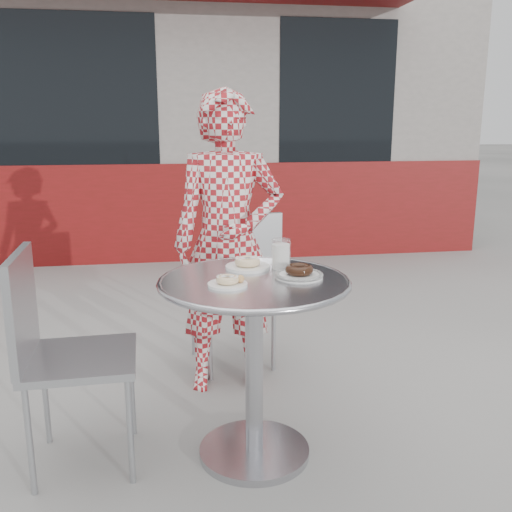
{
  "coord_description": "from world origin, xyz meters",
  "views": [
    {
      "loc": [
        -0.35,
        -2.18,
        1.42
      ],
      "look_at": [
        0.01,
        0.13,
        0.87
      ],
      "focal_mm": 40.0,
      "sensor_mm": 36.0,
      "label": 1
    }
  ],
  "objects": [
    {
      "name": "seated_person",
      "position": [
        -0.04,
        0.72,
        0.79
      ],
      "size": [
        0.6,
        0.41,
        1.58
      ],
      "primitive_type": "imported",
      "rotation": [
        0.0,
        0.0,
        -0.06
      ],
      "color": "maroon",
      "rests_on": "ground"
    },
    {
      "name": "milk_cup",
      "position": [
        0.13,
        0.17,
        0.86
      ],
      "size": [
        0.08,
        0.08,
        0.13
      ],
      "rotation": [
        0.0,
        0.0,
        0.02
      ],
      "color": "white",
      "rests_on": "bistro_table"
    },
    {
      "name": "plate_far",
      "position": [
        -0.01,
        0.19,
        0.81
      ],
      "size": [
        0.19,
        0.19,
        0.05
      ],
      "rotation": [
        0.0,
        0.0,
        0.04
      ],
      "color": "white",
      "rests_on": "bistro_table"
    },
    {
      "name": "bistro_table",
      "position": [
        -0.01,
        0.02,
        0.6
      ],
      "size": [
        0.79,
        0.79,
        0.8
      ],
      "rotation": [
        0.0,
        0.0,
        -0.26
      ],
      "color": "silver",
      "rests_on": "ground"
    },
    {
      "name": "storefront",
      "position": [
        -0.0,
        5.56,
        1.49
      ],
      "size": [
        6.02,
        4.55,
        3.0
      ],
      "color": "gray",
      "rests_on": "ground"
    },
    {
      "name": "chair_far",
      "position": [
        0.01,
        0.99,
        0.29
      ],
      "size": [
        0.52,
        0.53,
        0.93
      ],
      "rotation": [
        0.0,
        0.0,
        3.34
      ],
      "color": "#A1A4A9",
      "rests_on": "ground"
    },
    {
      "name": "ground",
      "position": [
        0.0,
        0.0,
        0.0
      ],
      "size": [
        60.0,
        60.0,
        0.0
      ],
      "primitive_type": "plane",
      "color": "#9F9C97",
      "rests_on": "ground"
    },
    {
      "name": "plate_checker",
      "position": [
        0.17,
        0.02,
        0.81
      ],
      "size": [
        0.2,
        0.2,
        0.05
      ],
      "rotation": [
        0.0,
        0.0,
        0.26
      ],
      "color": "white",
      "rests_on": "bistro_table"
    },
    {
      "name": "plate_near",
      "position": [
        -0.13,
        -0.06,
        0.81
      ],
      "size": [
        0.16,
        0.16,
        0.04
      ],
      "rotation": [
        0.0,
        0.0,
        -0.36
      ],
      "color": "white",
      "rests_on": "bistro_table"
    },
    {
      "name": "chair_left",
      "position": [
        -0.74,
        0.08,
        0.28
      ],
      "size": [
        0.46,
        0.46,
        0.93
      ],
      "rotation": [
        0.0,
        0.0,
        1.61
      ],
      "color": "#A1A4A9",
      "rests_on": "ground"
    }
  ]
}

